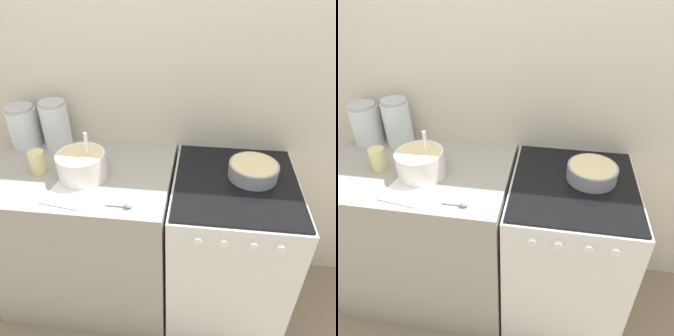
{
  "view_description": "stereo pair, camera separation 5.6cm",
  "coord_description": "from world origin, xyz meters",
  "views": [
    {
      "loc": [
        0.14,
        -0.96,
        1.82
      ],
      "look_at": [
        -0.01,
        0.32,
        0.95
      ],
      "focal_mm": 35.0,
      "sensor_mm": 36.0,
      "label": 1
    },
    {
      "loc": [
        0.2,
        -0.95,
        1.82
      ],
      "look_at": [
        -0.01,
        0.32,
        0.95
      ],
      "focal_mm": 35.0,
      "sensor_mm": 36.0,
      "label": 2
    }
  ],
  "objects": [
    {
      "name": "storage_jar_middle",
      "position": [
        -0.64,
        0.54,
        1.01
      ],
      "size": [
        0.15,
        0.15,
        0.26
      ],
      "color": "silver",
      "rests_on": "countertop_cabinet"
    },
    {
      "name": "baking_pan",
      "position": [
        0.39,
        0.37,
        0.94
      ],
      "size": [
        0.24,
        0.24,
        0.07
      ],
      "color": "gray",
      "rests_on": "stove"
    },
    {
      "name": "recipe_page",
      "position": [
        -0.43,
        0.16,
        0.9
      ],
      "size": [
        0.22,
        0.27,
        0.01
      ],
      "color": "white",
      "rests_on": "countertop_cabinet"
    },
    {
      "name": "mixing_bowl",
      "position": [
        -0.42,
        0.27,
        0.97
      ],
      "size": [
        0.23,
        0.23,
        0.24
      ],
      "color": "white",
      "rests_on": "countertop_cabinet"
    },
    {
      "name": "wall_back",
      "position": [
        0.0,
        0.67,
        1.2
      ],
      "size": [
        4.89,
        0.05,
        2.4
      ],
      "color": "beige",
      "rests_on": "ground_plane"
    },
    {
      "name": "stove",
      "position": [
        0.32,
        0.32,
        0.45
      ],
      "size": [
        0.6,
        0.66,
        0.9
      ],
      "color": "silver",
      "rests_on": "ground_plane"
    },
    {
      "name": "storage_jar_left",
      "position": [
        -0.83,
        0.54,
        0.99
      ],
      "size": [
        0.16,
        0.16,
        0.23
      ],
      "color": "silver",
      "rests_on": "countertop_cabinet"
    },
    {
      "name": "measuring_spoon",
      "position": [
        -0.16,
        0.08,
        0.91
      ],
      "size": [
        0.12,
        0.04,
        0.04
      ],
      "color": "white",
      "rests_on": "countertop_cabinet"
    },
    {
      "name": "tin_can",
      "position": [
        -0.64,
        0.29,
        0.95
      ],
      "size": [
        0.08,
        0.08,
        0.11
      ],
      "color": "beige",
      "rests_on": "countertop_cabinet"
    },
    {
      "name": "countertop_cabinet",
      "position": [
        -0.47,
        0.32,
        0.45
      ],
      "size": [
        0.94,
        0.64,
        0.9
      ],
      "color": "#9E998E",
      "rests_on": "ground_plane"
    }
  ]
}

